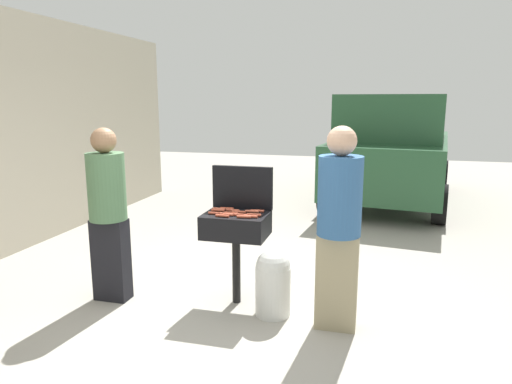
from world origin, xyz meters
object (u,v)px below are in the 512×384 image
object	(u,v)px
person_right	(339,222)
hot_dog_5	(239,212)
hot_dog_7	(241,215)
person_left	(108,209)
bbq_grill	(236,228)
hot_dog_2	(257,211)
hot_dog_11	(227,214)
hot_dog_14	(251,216)
hot_dog_8	(233,210)
hot_dog_1	(231,213)
hot_dog_3	(222,216)
hot_dog_6	(218,210)
hot_dog_9	(244,217)
hot_dog_10	(215,213)
hot_dog_13	(227,209)
hot_dog_4	(252,211)
parked_minivan	(393,148)
hot_dog_12	(219,209)
propane_tank	(273,281)
hot_dog_0	(254,215)

from	to	relation	value
person_right	hot_dog_5	bearing A→B (deg)	-6.65
hot_dog_7	person_left	distance (m)	1.28
bbq_grill	hot_dog_2	distance (m)	0.26
hot_dog_11	hot_dog_14	distance (m)	0.23
hot_dog_2	person_right	size ratio (longest dim) A/B	0.07
hot_dog_14	hot_dog_8	bearing A→B (deg)	141.24
hot_dog_1	hot_dog_3	world-z (taller)	same
hot_dog_3	hot_dog_8	xyz separation A→B (m)	(0.03, 0.23, 0.00)
hot_dog_6	bbq_grill	bearing A→B (deg)	-10.05
hot_dog_2	hot_dog_9	size ratio (longest dim) A/B	1.00
hot_dog_10	hot_dog_11	bearing A→B (deg)	-6.25
hot_dog_1	hot_dog_9	distance (m)	0.18
hot_dog_9	hot_dog_10	bearing A→B (deg)	168.65
hot_dog_1	hot_dog_13	xyz separation A→B (m)	(-0.10, 0.16, 0.00)
hot_dog_14	hot_dog_5	bearing A→B (deg)	139.29
hot_dog_3	bbq_grill	bearing A→B (deg)	62.03
hot_dog_4	hot_dog_8	world-z (taller)	same
hot_dog_10	person_left	distance (m)	1.04
person_right	bbq_grill	bearing A→B (deg)	-5.13
hot_dog_1	hot_dog_6	world-z (taller)	same
hot_dog_1	person_right	xyz separation A→B (m)	(1.01, -0.23, 0.04)
hot_dog_8	person_right	world-z (taller)	person_right
hot_dog_11	person_left	distance (m)	1.16
hot_dog_2	parked_minivan	world-z (taller)	parked_minivan
hot_dog_13	person_left	distance (m)	1.13
hot_dog_4	parked_minivan	bearing A→B (deg)	74.52
hot_dog_1	hot_dog_12	world-z (taller)	same
hot_dog_6	person_left	xyz separation A→B (m)	(-1.01, -0.27, 0.02)
hot_dog_9	hot_dog_4	bearing A→B (deg)	85.35
hot_dog_11	parked_minivan	distance (m)	5.47
hot_dog_5	hot_dog_9	world-z (taller)	same
hot_dog_13	person_right	xyz separation A→B (m)	(1.11, -0.39, 0.04)
hot_dog_2	hot_dog_12	world-z (taller)	same
hot_dog_11	parked_minivan	world-z (taller)	parked_minivan
hot_dog_3	person_right	distance (m)	1.07
propane_tank	hot_dog_4	bearing A→B (deg)	136.74
hot_dog_12	propane_tank	size ratio (longest dim) A/B	0.21
hot_dog_1	hot_dog_2	world-z (taller)	same
hot_dog_12	propane_tank	xyz separation A→B (m)	(0.59, -0.26, -0.58)
hot_dog_2	hot_dog_6	xyz separation A→B (m)	(-0.37, -0.08, 0.00)
hot_dog_2	person_right	distance (m)	0.88
hot_dog_2	hot_dog_4	bearing A→B (deg)	-140.54
hot_dog_1	hot_dog_10	world-z (taller)	same
hot_dog_4	hot_dog_8	xyz separation A→B (m)	(-0.19, -0.00, 0.00)
hot_dog_0	hot_dog_6	xyz separation A→B (m)	(-0.38, 0.07, 0.00)
hot_dog_0	hot_dog_4	world-z (taller)	same
hot_dog_6	hot_dog_13	size ratio (longest dim) A/B	1.00
hot_dog_0	hot_dog_9	xyz separation A→B (m)	(-0.07, -0.10, 0.00)
hot_dog_12	hot_dog_14	world-z (taller)	same
hot_dog_0	hot_dog_13	bearing A→B (deg)	152.65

